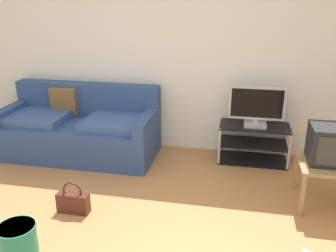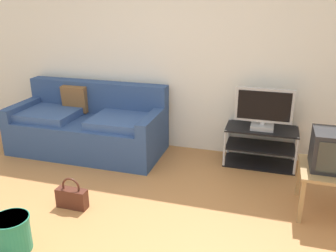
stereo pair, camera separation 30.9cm
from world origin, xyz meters
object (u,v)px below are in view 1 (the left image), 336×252
(crt_tv, at_px, (332,145))
(cleaning_bucket, at_px, (18,242))
(couch, at_px, (80,129))
(flat_tv, at_px, (256,107))
(side_table, at_px, (328,169))
(handbag, at_px, (73,202))
(tv_stand, at_px, (253,143))

(crt_tv, bearing_deg, cleaning_bucket, -151.85)
(couch, height_order, flat_tv, flat_tv)
(side_table, bearing_deg, crt_tv, 90.00)
(side_table, bearing_deg, flat_tv, 127.83)
(couch, height_order, handbag, couch)
(tv_stand, bearing_deg, crt_tv, -52.37)
(side_table, bearing_deg, handbag, -165.16)
(tv_stand, distance_m, handbag, 2.31)
(flat_tv, xyz_separation_m, crt_tv, (0.68, -0.87, -0.08))
(handbag, xyz_separation_m, cleaning_bucket, (-0.13, -0.70, 0.05))
(handbag, bearing_deg, crt_tv, 15.20)
(crt_tv, height_order, cleaning_bucket, crt_tv)
(crt_tv, xyz_separation_m, handbag, (-2.40, -0.65, -0.53))
(handbag, height_order, cleaning_bucket, handbag)
(tv_stand, relative_size, cleaning_bucket, 2.80)
(flat_tv, relative_size, crt_tv, 1.62)
(crt_tv, height_order, handbag, crt_tv)
(tv_stand, relative_size, side_table, 1.49)
(handbag, bearing_deg, couch, 111.19)
(flat_tv, distance_m, crt_tv, 1.11)
(tv_stand, xyz_separation_m, flat_tv, (-0.00, -0.02, 0.48))
(crt_tv, bearing_deg, tv_stand, 127.63)
(crt_tv, bearing_deg, flat_tv, 128.34)
(couch, relative_size, side_table, 3.48)
(flat_tv, height_order, handbag, flat_tv)
(couch, xyz_separation_m, flat_tv, (2.24, 0.18, 0.39))
(cleaning_bucket, bearing_deg, handbag, 79.83)
(side_table, bearing_deg, tv_stand, 127.13)
(tv_stand, distance_m, side_table, 1.14)
(crt_tv, relative_size, cleaning_bucket, 1.35)
(cleaning_bucket, bearing_deg, flat_tv, 50.26)
(crt_tv, relative_size, handbag, 1.27)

